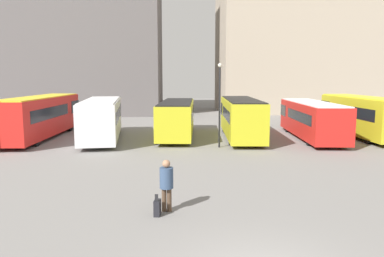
{
  "coord_description": "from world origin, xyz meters",
  "views": [
    {
      "loc": [
        -2.07,
        -8.05,
        4.64
      ],
      "look_at": [
        -1.02,
        16.07,
        1.41
      ],
      "focal_mm": 35.0,
      "sensor_mm": 36.0,
      "label": 1
    }
  ],
  "objects_px": {
    "bus_5": "(361,115)",
    "bus_2": "(177,117)",
    "suitcase": "(157,208)",
    "bus_1": "(102,118)",
    "lamp_post_1": "(220,98)",
    "bus_3": "(241,117)",
    "traveler": "(166,181)",
    "bus_4": "(311,118)",
    "bus_0": "(41,115)"
  },
  "relations": [
    {
      "from": "bus_2",
      "to": "suitcase",
      "type": "xyz_separation_m",
      "value": [
        -0.74,
        -17.58,
        -1.27
      ]
    },
    {
      "from": "bus_4",
      "to": "suitcase",
      "type": "height_order",
      "value": "bus_4"
    },
    {
      "from": "bus_1",
      "to": "bus_4",
      "type": "distance_m",
      "value": 16.22
    },
    {
      "from": "traveler",
      "to": "suitcase",
      "type": "height_order",
      "value": "traveler"
    },
    {
      "from": "bus_5",
      "to": "suitcase",
      "type": "height_order",
      "value": "bus_5"
    },
    {
      "from": "bus_1",
      "to": "bus_2",
      "type": "xyz_separation_m",
      "value": [
        5.71,
        1.34,
        -0.12
      ]
    },
    {
      "from": "lamp_post_1",
      "to": "bus_4",
      "type": "bearing_deg",
      "value": 26.22
    },
    {
      "from": "bus_2",
      "to": "bus_4",
      "type": "xyz_separation_m",
      "value": [
        10.51,
        -1.21,
        -0.0
      ]
    },
    {
      "from": "bus_3",
      "to": "bus_5",
      "type": "bearing_deg",
      "value": -85.86
    },
    {
      "from": "suitcase",
      "to": "bus_1",
      "type": "bearing_deg",
      "value": 24.77
    },
    {
      "from": "bus_1",
      "to": "suitcase",
      "type": "relative_size",
      "value": 12.99
    },
    {
      "from": "bus_1",
      "to": "lamp_post_1",
      "type": "relative_size",
      "value": 1.83
    },
    {
      "from": "bus_1",
      "to": "suitcase",
      "type": "distance_m",
      "value": 17.04
    },
    {
      "from": "bus_5",
      "to": "bus_4",
      "type": "bearing_deg",
      "value": 96.47
    },
    {
      "from": "bus_1",
      "to": "bus_3",
      "type": "relative_size",
      "value": 0.99
    },
    {
      "from": "bus_0",
      "to": "bus_5",
      "type": "bearing_deg",
      "value": -90.14
    },
    {
      "from": "bus_1",
      "to": "bus_5",
      "type": "distance_m",
      "value": 20.43
    },
    {
      "from": "bus_4",
      "to": "traveler",
      "type": "bearing_deg",
      "value": 149.71
    },
    {
      "from": "bus_1",
      "to": "bus_5",
      "type": "relative_size",
      "value": 0.98
    },
    {
      "from": "bus_1",
      "to": "lamp_post_1",
      "type": "xyz_separation_m",
      "value": [
        8.56,
        -3.64,
        1.65
      ]
    },
    {
      "from": "traveler",
      "to": "suitcase",
      "type": "relative_size",
      "value": 2.33
    },
    {
      "from": "bus_0",
      "to": "bus_5",
      "type": "distance_m",
      "value": 25.46
    },
    {
      "from": "bus_0",
      "to": "traveler",
      "type": "bearing_deg",
      "value": -147.5
    },
    {
      "from": "bus_1",
      "to": "bus_2",
      "type": "height_order",
      "value": "bus_1"
    },
    {
      "from": "traveler",
      "to": "suitcase",
      "type": "bearing_deg",
      "value": 151.06
    },
    {
      "from": "bus_0",
      "to": "bus_5",
      "type": "xyz_separation_m",
      "value": [
        25.45,
        -0.71,
        -0.02
      ]
    },
    {
      "from": "bus_2",
      "to": "bus_3",
      "type": "distance_m",
      "value": 5.11
    },
    {
      "from": "bus_1",
      "to": "suitcase",
      "type": "height_order",
      "value": "bus_1"
    },
    {
      "from": "bus_3",
      "to": "suitcase",
      "type": "xyz_separation_m",
      "value": [
        -5.77,
        -16.69,
        -1.39
      ]
    },
    {
      "from": "bus_4",
      "to": "bus_5",
      "type": "distance_m",
      "value": 4.23
    },
    {
      "from": "traveler",
      "to": "bus_4",
      "type": "bearing_deg",
      "value": -26.69
    },
    {
      "from": "suitcase",
      "to": "lamp_post_1",
      "type": "relative_size",
      "value": 0.14
    },
    {
      "from": "bus_1",
      "to": "lamp_post_1",
      "type": "distance_m",
      "value": 9.45
    },
    {
      "from": "bus_3",
      "to": "traveler",
      "type": "bearing_deg",
      "value": 164.73
    },
    {
      "from": "bus_2",
      "to": "traveler",
      "type": "xyz_separation_m",
      "value": [
        -0.43,
        -17.17,
        -0.45
      ]
    },
    {
      "from": "traveler",
      "to": "lamp_post_1",
      "type": "xyz_separation_m",
      "value": [
        3.27,
        12.19,
        2.23
      ]
    },
    {
      "from": "bus_3",
      "to": "bus_4",
      "type": "distance_m",
      "value": 5.49
    },
    {
      "from": "suitcase",
      "to": "lamp_post_1",
      "type": "xyz_separation_m",
      "value": [
        3.58,
        12.6,
        3.04
      ]
    },
    {
      "from": "bus_1",
      "to": "bus_2",
      "type": "distance_m",
      "value": 5.87
    },
    {
      "from": "traveler",
      "to": "bus_5",
      "type": "bearing_deg",
      "value": -34.92
    },
    {
      "from": "bus_5",
      "to": "traveler",
      "type": "relative_size",
      "value": 5.69
    },
    {
      "from": "bus_5",
      "to": "bus_2",
      "type": "bearing_deg",
      "value": 87.22
    },
    {
      "from": "bus_0",
      "to": "suitcase",
      "type": "xyz_separation_m",
      "value": [
        10.01,
        -17.55,
        -1.49
      ]
    },
    {
      "from": "bus_3",
      "to": "bus_2",
      "type": "bearing_deg",
      "value": 83.25
    },
    {
      "from": "bus_5",
      "to": "lamp_post_1",
      "type": "distance_m",
      "value": 12.69
    },
    {
      "from": "bus_4",
      "to": "bus_0",
      "type": "bearing_deg",
      "value": 90.96
    },
    {
      "from": "bus_2",
      "to": "lamp_post_1",
      "type": "height_order",
      "value": "lamp_post_1"
    },
    {
      "from": "bus_2",
      "to": "suitcase",
      "type": "relative_size",
      "value": 12.85
    },
    {
      "from": "bus_3",
      "to": "bus_0",
      "type": "bearing_deg",
      "value": 90.15
    },
    {
      "from": "bus_2",
      "to": "bus_3",
      "type": "xyz_separation_m",
      "value": [
        5.03,
        -0.89,
        0.12
      ]
    }
  ]
}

